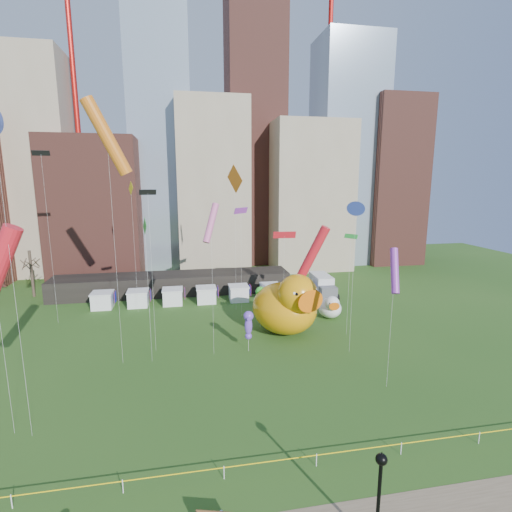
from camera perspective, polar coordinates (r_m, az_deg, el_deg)
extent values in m
plane|color=#275219|center=(27.70, -4.75, -30.05)|extent=(160.00, 160.00, 0.00)
cube|color=gray|center=(87.51, -29.96, 11.43)|extent=(14.00, 12.00, 42.00)
cube|color=brown|center=(78.66, -22.52, 6.41)|extent=(16.00, 14.00, 26.00)
cube|color=#8C9EB2|center=(85.42, -13.88, 16.97)|extent=(12.00, 12.00, 55.00)
cube|color=gray|center=(81.03, -6.51, 10.11)|extent=(14.00, 14.00, 34.00)
cube|color=brown|center=(89.66, -0.21, 21.18)|extent=(12.00, 12.00, 68.00)
cube|color=gray|center=(83.01, 7.69, 8.72)|extent=(16.00, 14.00, 30.00)
cube|color=#8C9EB2|center=(90.43, 13.26, 14.42)|extent=(14.00, 12.00, 48.00)
cube|color=brown|center=(92.92, 19.34, 10.30)|extent=(12.00, 12.00, 36.00)
cylinder|color=red|center=(89.40, -25.39, 22.83)|extent=(1.00, 1.00, 76.00)
cylinder|color=red|center=(92.74, 10.67, 23.18)|extent=(1.00, 1.00, 76.00)
cube|color=black|center=(65.00, -12.12, -4.01)|extent=(38.00, 6.00, 3.20)
cube|color=white|center=(60.55, -21.78, -6.18)|extent=(2.80, 2.80, 2.20)
cube|color=red|center=(60.08, -20.13, -5.70)|extent=(0.08, 1.40, 1.60)
cube|color=white|center=(59.75, -17.05, -6.09)|extent=(2.80, 2.80, 2.20)
cube|color=red|center=(59.42, -15.35, -5.59)|extent=(0.08, 1.40, 1.60)
cube|color=white|center=(59.36, -12.23, -5.96)|extent=(2.80, 2.80, 2.20)
cube|color=red|center=(59.18, -10.50, -5.44)|extent=(0.08, 1.40, 1.60)
cube|color=white|center=(59.39, -7.38, -5.79)|extent=(2.80, 2.80, 2.20)
cube|color=red|center=(59.37, -5.66, -5.26)|extent=(0.08, 1.40, 1.60)
cube|color=white|center=(59.84, -2.58, -5.58)|extent=(2.80, 2.80, 2.20)
cube|color=red|center=(59.97, -0.87, -5.04)|extent=(0.08, 1.40, 1.60)
cube|color=white|center=(60.70, 2.12, -5.33)|extent=(2.80, 2.80, 2.20)
cube|color=red|center=(60.97, 3.78, -4.79)|extent=(0.08, 1.40, 1.60)
cube|color=white|center=(61.95, 6.65, -5.06)|extent=(2.80, 2.80, 2.20)
cube|color=red|center=(62.36, 8.25, -4.52)|extent=(0.08, 1.40, 1.60)
cylinder|color=#382B21|center=(70.65, -30.29, -2.30)|extent=(0.44, 0.44, 7.50)
cylinder|color=white|center=(29.16, -32.48, -28.35)|extent=(0.06, 0.06, 0.90)
cylinder|color=white|center=(27.65, -19.13, -29.55)|extent=(0.06, 0.06, 0.90)
cylinder|color=white|center=(27.40, -4.76, -29.34)|extent=(0.06, 0.06, 0.90)
cylinder|color=white|center=(28.45, 8.94, -27.69)|extent=(0.06, 0.06, 0.90)
cylinder|color=white|center=(30.65, 20.71, -25.11)|extent=(0.06, 0.06, 0.90)
cylinder|color=white|center=(33.79, 30.16, -22.25)|extent=(0.06, 0.06, 0.90)
cube|color=yellow|center=(27.18, -4.78, -28.78)|extent=(50.00, 0.02, 0.07)
ellipsoid|color=orange|center=(47.25, 4.19, -7.69)|extent=(9.74, 10.55, 6.10)
ellipsoid|color=orange|center=(50.02, 2.08, -6.79)|extent=(2.42, 2.13, 2.47)
sphere|color=orange|center=(44.36, 6.17, -5.65)|extent=(5.80, 5.80, 4.59)
cone|color=orange|center=(42.89, 7.66, -6.48)|extent=(3.04, 2.75, 2.52)
sphere|color=white|center=(42.50, 5.76, -5.53)|extent=(0.83, 0.83, 0.83)
sphere|color=white|center=(43.93, 8.48, -5.04)|extent=(0.83, 0.83, 0.83)
sphere|color=black|center=(42.19, 6.06, -5.66)|extent=(0.41, 0.41, 0.41)
sphere|color=black|center=(43.63, 8.80, -5.16)|extent=(0.41, 0.41, 0.41)
ellipsoid|color=white|center=(53.50, 10.86, -7.59)|extent=(3.50, 3.98, 2.58)
ellipsoid|color=white|center=(54.83, 10.47, -7.19)|extent=(0.92, 0.75, 1.05)
sphere|color=white|center=(52.12, 11.23, -6.91)|extent=(2.14, 2.14, 1.94)
cone|color=orange|center=(51.39, 11.48, -7.25)|extent=(1.15, 0.98, 1.07)
sphere|color=white|center=(51.42, 10.83, -6.84)|extent=(0.35, 0.35, 0.35)
sphere|color=white|center=(51.70, 11.98, -6.78)|extent=(0.35, 0.35, 0.35)
sphere|color=black|center=(51.27, 10.88, -6.90)|extent=(0.17, 0.17, 0.17)
sphere|color=black|center=(51.55, 12.03, -6.84)|extent=(0.17, 0.17, 0.17)
cylinder|color=silver|center=(49.18, 0.63, -8.59)|extent=(0.03, 0.03, 3.36)
ellipsoid|color=green|center=(48.64, 0.63, -6.72)|extent=(0.96, 0.79, 2.44)
sphere|color=green|center=(48.12, 0.67, -5.29)|extent=(1.25, 1.25, 1.24)
cone|color=green|center=(47.61, 0.80, -5.55)|extent=(0.44, 0.78, 0.44)
sphere|color=green|center=(49.13, 0.62, -8.26)|extent=(0.87, 0.87, 0.87)
cylinder|color=silver|center=(42.60, -1.12, -12.10)|extent=(0.03, 0.03, 2.91)
ellipsoid|color=#6E43CB|center=(42.05, -1.13, -10.27)|extent=(0.91, 0.77, 2.12)
sphere|color=#6E43CB|center=(41.51, -1.10, -8.89)|extent=(1.20, 1.20, 1.08)
cone|color=#6E43CB|center=(41.08, -0.99, -9.19)|extent=(0.45, 0.71, 0.38)
sphere|color=#6E43CB|center=(42.55, -1.13, -11.77)|extent=(0.76, 0.76, 0.76)
cylinder|color=black|center=(23.33, 17.64, -31.85)|extent=(0.18, 0.18, 4.93)
sphere|color=black|center=(21.66, 18.09, -26.72)|extent=(0.58, 0.58, 0.58)
cone|color=black|center=(21.47, 18.15, -26.07)|extent=(0.21, 0.21, 0.26)
cube|color=white|center=(64.41, 9.62, -3.95)|extent=(2.90, 5.65, 2.77)
cube|color=#595960|center=(61.32, 10.60, -5.29)|extent=(2.63, 2.10, 1.77)
cylinder|color=black|center=(62.50, 8.92, -5.55)|extent=(0.32, 1.01, 1.00)
cylinder|color=black|center=(63.35, 11.33, -5.41)|extent=(0.32, 1.01, 1.00)
cylinder|color=black|center=(65.97, 7.97, -4.64)|extent=(0.32, 1.01, 1.00)
cylinder|color=black|center=(66.77, 10.27, -4.52)|extent=(0.32, 1.01, 1.00)
cylinder|color=silver|center=(33.18, -33.20, -12.64)|extent=(0.02, 0.02, 11.75)
cylinder|color=silver|center=(40.14, -6.45, -5.16)|extent=(0.02, 0.02, 14.09)
cylinder|color=pink|center=(38.78, -6.68, 4.88)|extent=(2.06, 2.22, 4.00)
cylinder|color=silver|center=(54.67, -28.23, 1.89)|extent=(0.02, 0.02, 21.50)
cube|color=black|center=(54.26, -29.28, 13.17)|extent=(2.03, 0.42, 0.63)
cylinder|color=silver|center=(39.85, -15.62, -5.74)|extent=(0.02, 0.02, 13.94)
cube|color=green|center=(38.48, -16.15, 4.26)|extent=(0.50, 1.64, 1.70)
cylinder|color=silver|center=(41.57, 14.11, -3.87)|extent=(0.02, 0.02, 15.47)
cone|color=blue|center=(40.33, 14.63, 6.82)|extent=(0.92, 1.33, 1.45)
cylinder|color=silver|center=(39.54, -20.11, -0.02)|extent=(0.02, 0.02, 22.14)
cylinder|color=orange|center=(39.10, -21.22, 16.11)|extent=(4.28, 1.98, 7.02)
cylinder|color=silver|center=(51.43, -2.19, -1.30)|extent=(0.02, 0.02, 14.43)
cube|color=purple|center=(50.39, -2.25, 6.74)|extent=(2.10, 2.05, 0.79)
cylinder|color=silver|center=(49.72, 8.33, -4.80)|extent=(0.02, 0.02, 9.46)
cylinder|color=red|center=(48.65, 8.49, 0.57)|extent=(4.10, 3.02, 6.89)
cylinder|color=silver|center=(41.93, -15.15, -2.66)|extent=(0.02, 0.02, 17.10)
cube|color=black|center=(40.82, -15.75, 9.09)|extent=(1.71, 0.80, 0.54)
cylinder|color=silver|center=(46.76, 13.56, -4.42)|extent=(0.02, 0.02, 11.96)
cube|color=green|center=(45.57, 13.89, 2.85)|extent=(1.20, 1.46, 0.51)
cylinder|color=silver|center=(55.53, -17.53, 0.60)|extent=(0.02, 0.02, 17.27)
cube|color=yellow|center=(54.71, -18.06, 9.53)|extent=(0.80, 1.67, 1.83)
cylinder|color=silver|center=(30.60, -32.21, -4.29)|extent=(0.02, 0.02, 22.00)
cylinder|color=silver|center=(53.70, -3.06, 1.43)|extent=(0.02, 0.02, 18.51)
cube|color=orange|center=(52.95, -3.17, 11.35)|extent=(1.63, 3.52, 3.85)
cylinder|color=silver|center=(36.22, 19.30, -10.36)|extent=(0.02, 0.02, 10.72)
cylinder|color=purple|center=(34.68, 19.85, -2.07)|extent=(1.31, 2.34, 3.82)
cylinder|color=silver|center=(57.45, 4.17, -2.04)|extent=(0.02, 0.02, 10.46)
cube|color=red|center=(56.50, 4.24, 3.14)|extent=(3.35, 0.74, 1.02)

